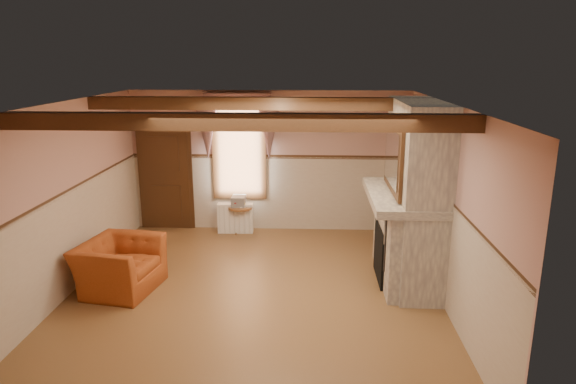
{
  "coord_description": "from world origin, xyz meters",
  "views": [
    {
      "loc": [
        0.84,
        -7.01,
        3.41
      ],
      "look_at": [
        0.47,
        0.8,
        1.35
      ],
      "focal_mm": 32.0,
      "sensor_mm": 36.0,
      "label": 1
    }
  ],
  "objects_px": {
    "radiator": "(235,218)",
    "bowl": "(405,192)",
    "armchair": "(120,266)",
    "oil_lamp": "(400,178)",
    "mantel_clock": "(396,174)",
    "side_table": "(241,220)"
  },
  "relations": [
    {
      "from": "side_table",
      "to": "radiator",
      "type": "xyz_separation_m",
      "value": [
        -0.11,
        0.02,
        0.02
      ]
    },
    {
      "from": "radiator",
      "to": "bowl",
      "type": "relative_size",
      "value": 2.2
    },
    {
      "from": "mantel_clock",
      "to": "oil_lamp",
      "type": "xyz_separation_m",
      "value": [
        0.0,
        -0.44,
        0.04
      ]
    },
    {
      "from": "armchair",
      "to": "bowl",
      "type": "distance_m",
      "value": 4.43
    },
    {
      "from": "bowl",
      "to": "mantel_clock",
      "type": "relative_size",
      "value": 1.33
    },
    {
      "from": "side_table",
      "to": "bowl",
      "type": "bearing_deg",
      "value": -37.89
    },
    {
      "from": "armchair",
      "to": "mantel_clock",
      "type": "distance_m",
      "value": 4.63
    },
    {
      "from": "radiator",
      "to": "bowl",
      "type": "bearing_deg",
      "value": -38.59
    },
    {
      "from": "side_table",
      "to": "radiator",
      "type": "distance_m",
      "value": 0.11
    },
    {
      "from": "side_table",
      "to": "mantel_clock",
      "type": "bearing_deg",
      "value": -24.44
    },
    {
      "from": "radiator",
      "to": "bowl",
      "type": "xyz_separation_m",
      "value": [
        2.92,
        -2.2,
        1.16
      ]
    },
    {
      "from": "armchair",
      "to": "mantel_clock",
      "type": "xyz_separation_m",
      "value": [
        4.27,
        1.38,
        1.14
      ]
    },
    {
      "from": "side_table",
      "to": "armchair",
      "type": "bearing_deg",
      "value": -118.87
    },
    {
      "from": "armchair",
      "to": "radiator",
      "type": "relative_size",
      "value": 1.67
    },
    {
      "from": "mantel_clock",
      "to": "oil_lamp",
      "type": "distance_m",
      "value": 0.44
    },
    {
      "from": "armchair",
      "to": "side_table",
      "type": "relative_size",
      "value": 2.12
    },
    {
      "from": "side_table",
      "to": "bowl",
      "type": "xyz_separation_m",
      "value": [
        2.81,
        -2.18,
        1.18
      ]
    },
    {
      "from": "oil_lamp",
      "to": "mantel_clock",
      "type": "bearing_deg",
      "value": 90.0
    },
    {
      "from": "armchair",
      "to": "side_table",
      "type": "height_order",
      "value": "armchair"
    },
    {
      "from": "armchair",
      "to": "oil_lamp",
      "type": "distance_m",
      "value": 4.53
    },
    {
      "from": "oil_lamp",
      "to": "radiator",
      "type": "bearing_deg",
      "value": 149.23
    },
    {
      "from": "side_table",
      "to": "mantel_clock",
      "type": "xyz_separation_m",
      "value": [
        2.81,
        -1.27,
        1.25
      ]
    }
  ]
}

